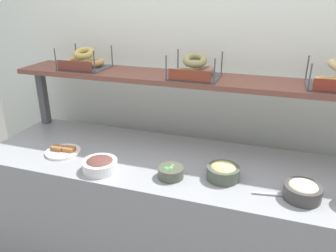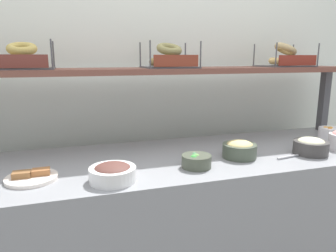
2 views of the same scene
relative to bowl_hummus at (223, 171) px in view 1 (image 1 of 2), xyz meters
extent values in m
cube|color=white|center=(-0.26, 0.66, 0.31)|extent=(3.53, 0.06, 2.40)
cube|color=gray|center=(-0.26, 0.11, -0.47)|extent=(2.33, 0.70, 0.85)
cube|color=#4C4C51|center=(-1.37, 0.38, 0.16)|extent=(0.05, 0.05, 0.40)
cube|color=brown|center=(-0.26, 0.38, 0.37)|extent=(2.29, 0.32, 0.03)
cylinder|color=#454F40|center=(0.00, 0.00, -0.01)|extent=(0.17, 0.17, 0.07)
ellipsoid|color=tan|center=(0.00, 0.00, 0.02)|extent=(0.13, 0.13, 0.05)
cylinder|color=#3E3B3A|center=(0.38, -0.06, -0.01)|extent=(0.17, 0.17, 0.07)
ellipsoid|color=beige|center=(0.38, -0.06, 0.02)|extent=(0.13, 0.13, 0.05)
cylinder|color=white|center=(-0.64, -0.12, -0.01)|extent=(0.19, 0.19, 0.06)
ellipsoid|color=brown|center=(-0.64, -0.12, 0.01)|extent=(0.15, 0.15, 0.04)
cylinder|color=#494F40|center=(-0.26, -0.07, -0.01)|extent=(0.13, 0.13, 0.06)
sphere|color=#6B9E50|center=(-0.26, -0.07, 0.01)|extent=(0.03, 0.03, 0.03)
sphere|color=green|center=(-0.28, -0.09, 0.01)|extent=(0.03, 0.03, 0.03)
sphere|color=#4D8D5A|center=(-0.26, -0.05, 0.01)|extent=(0.03, 0.03, 0.03)
cylinder|color=white|center=(-0.96, -0.01, -0.04)|extent=(0.21, 0.21, 0.01)
cube|color=brown|center=(-0.99, -0.01, -0.02)|extent=(0.07, 0.05, 0.02)
cube|color=#9F6337|center=(-0.92, 0.00, -0.02)|extent=(0.07, 0.05, 0.02)
cube|color=#B7B7BC|center=(0.23, -0.08, -0.04)|extent=(0.14, 0.03, 0.01)
ellipsoid|color=#B7B7BC|center=(0.32, -0.07, -0.03)|extent=(0.04, 0.03, 0.01)
cube|color=#4C4C51|center=(-0.99, 0.37, 0.39)|extent=(0.29, 0.24, 0.01)
cylinder|color=#4C4C51|center=(-1.13, 0.26, 0.46)|extent=(0.01, 0.01, 0.14)
cylinder|color=#4C4C51|center=(-0.85, 0.26, 0.46)|extent=(0.01, 0.01, 0.14)
cylinder|color=#4C4C51|center=(-1.13, 0.49, 0.46)|extent=(0.01, 0.01, 0.14)
cylinder|color=#4C4C51|center=(-0.85, 0.49, 0.46)|extent=(0.01, 0.01, 0.14)
cube|color=brown|center=(-0.99, 0.25, 0.43)|extent=(0.24, 0.01, 0.06)
torus|color=tan|center=(-1.04, 0.34, 0.43)|extent=(0.16, 0.16, 0.06)
torus|color=tan|center=(-0.95, 0.41, 0.42)|extent=(0.15, 0.15, 0.05)
torus|color=tan|center=(-0.99, 0.37, 0.49)|extent=(0.14, 0.15, 0.08)
cube|color=#4C4C51|center=(-0.25, 0.36, 0.39)|extent=(0.28, 0.24, 0.01)
cylinder|color=#4C4C51|center=(-0.39, 0.24, 0.46)|extent=(0.01, 0.01, 0.14)
cylinder|color=#4C4C51|center=(-0.12, 0.24, 0.46)|extent=(0.01, 0.01, 0.14)
cylinder|color=#4C4C51|center=(-0.39, 0.47, 0.46)|extent=(0.01, 0.01, 0.14)
cylinder|color=#4C4C51|center=(-0.12, 0.47, 0.46)|extent=(0.01, 0.01, 0.14)
cube|color=maroon|center=(-0.25, 0.24, 0.43)|extent=(0.24, 0.01, 0.06)
torus|color=#9C824B|center=(-0.30, 0.33, 0.42)|extent=(0.19, 0.19, 0.05)
torus|color=#936B5A|center=(-0.21, 0.39, 0.42)|extent=(0.15, 0.14, 0.06)
torus|color=#8F8652|center=(-0.25, 0.36, 0.49)|extent=(0.17, 0.17, 0.08)
cylinder|color=#4C4C51|center=(0.36, 0.26, 0.46)|extent=(0.01, 0.01, 0.14)
cylinder|color=#4C4C51|center=(0.36, 0.49, 0.46)|extent=(0.01, 0.01, 0.14)
torus|color=#DBB76D|center=(0.45, 0.34, 0.42)|extent=(0.19, 0.19, 0.05)
camera|label=1|loc=(0.19, -1.48, 0.85)|focal=35.06mm
camera|label=2|loc=(-0.79, -1.33, 0.44)|focal=33.89mm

